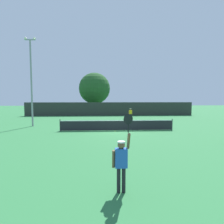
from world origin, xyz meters
TOP-DOWN VIEW (x-y plane):
  - ground_plane at (0.00, 0.00)m, footprint 120.00×120.00m
  - tennis_net at (0.00, 0.00)m, footprint 10.51×0.08m
  - perimeter_fence at (0.00, 14.83)m, footprint 28.98×0.12m
  - player_serving at (-0.78, -11.20)m, footprint 0.67×0.39m
  - player_receiving at (2.66, 9.05)m, footprint 0.57×0.23m
  - tennis_ball at (-0.23, -0.54)m, footprint 0.07×0.07m
  - light_pole at (-8.82, 3.13)m, footprint 1.18×0.28m
  - large_tree at (-2.89, 20.69)m, footprint 6.29×6.29m
  - parked_car_near at (-3.17, 21.75)m, footprint 2.06×4.27m

SIDE VIEW (x-z plane):
  - ground_plane at x=0.00m, z-range 0.00..0.00m
  - tennis_ball at x=-0.23m, z-range 0.00..0.07m
  - tennis_net at x=0.00m, z-range -0.02..1.05m
  - parked_car_near at x=-3.17m, z-range -0.07..1.62m
  - player_receiving at x=2.66m, z-range 0.16..1.70m
  - player_serving at x=-0.78m, z-range -0.15..2.33m
  - perimeter_fence at x=0.00m, z-range 0.00..2.31m
  - large_tree at x=-2.89m, z-range 0.92..9.07m
  - light_pole at x=-8.82m, z-range 0.58..9.90m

